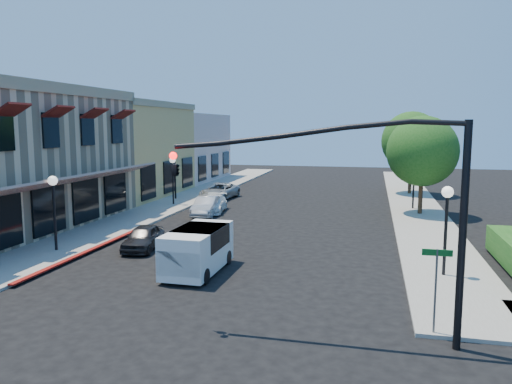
% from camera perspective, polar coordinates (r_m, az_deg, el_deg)
% --- Properties ---
extents(ground, '(120.00, 120.00, 0.00)m').
position_cam_1_polar(ground, '(14.41, -11.87, -16.51)').
color(ground, black).
rests_on(ground, ground).
extents(sidewalk_left, '(3.50, 50.00, 0.12)m').
position_cam_1_polar(sidewalk_left, '(41.87, -7.10, -0.38)').
color(sidewalk_left, gray).
rests_on(sidewalk_left, ground).
extents(sidewalk_right, '(3.50, 50.00, 0.12)m').
position_cam_1_polar(sidewalk_right, '(39.41, 17.52, -1.18)').
color(sidewalk_right, gray).
rests_on(sidewalk_right, ground).
extents(curb_red_strip, '(0.25, 10.00, 0.06)m').
position_cam_1_polar(curb_red_strip, '(24.25, -18.72, -6.75)').
color(curb_red_strip, maroon).
rests_on(curb_red_strip, ground).
extents(yellow_stucco_building, '(10.00, 12.00, 7.60)m').
position_cam_1_polar(yellow_stucco_building, '(43.45, -16.05, 4.62)').
color(yellow_stucco_building, tan).
rests_on(yellow_stucco_building, ground).
extents(pink_stucco_building, '(10.00, 12.00, 7.00)m').
position_cam_1_polar(pink_stucco_building, '(54.24, -9.83, 5.03)').
color(pink_stucco_building, '#C8A197').
rests_on(pink_stucco_building, ground).
extents(street_tree_a, '(4.56, 4.56, 6.48)m').
position_cam_1_polar(street_tree_a, '(34.05, 18.49, 4.44)').
color(street_tree_a, '#382616').
rests_on(street_tree_a, ground).
extents(street_tree_b, '(4.94, 4.94, 7.02)m').
position_cam_1_polar(street_tree_b, '(43.99, 17.35, 5.58)').
color(street_tree_b, '#382616').
rests_on(street_tree_b, ground).
extents(signal_mast_arm, '(8.01, 0.39, 6.00)m').
position_cam_1_polar(signal_mast_arm, '(13.48, 13.74, -0.13)').
color(signal_mast_arm, black).
rests_on(signal_mast_arm, ground).
extents(street_name_sign, '(0.80, 0.06, 2.50)m').
position_cam_1_polar(street_name_sign, '(14.78, 19.89, -9.18)').
color(street_name_sign, '#595B5E').
rests_on(street_name_sign, ground).
extents(lamppost_left_near, '(0.44, 0.44, 3.57)m').
position_cam_1_polar(lamppost_left_near, '(24.62, -22.15, -0.21)').
color(lamppost_left_near, black).
rests_on(lamppost_left_near, ground).
extents(lamppost_left_far, '(0.44, 0.44, 3.57)m').
position_cam_1_polar(lamppost_left_far, '(36.86, -9.50, 2.67)').
color(lamppost_left_far, black).
rests_on(lamppost_left_far, ground).
extents(lamppost_right_near, '(0.44, 0.44, 3.57)m').
position_cam_1_polar(lamppost_right_near, '(20.30, 20.98, -1.72)').
color(lamppost_right_near, black).
rests_on(lamppost_right_near, ground).
extents(lamppost_right_far, '(0.44, 0.44, 3.57)m').
position_cam_1_polar(lamppost_right_far, '(36.11, 17.63, 2.32)').
color(lamppost_right_far, black).
rests_on(lamppost_right_far, ground).
extents(white_van, '(1.85, 4.06, 1.78)m').
position_cam_1_polar(white_van, '(20.10, -6.72, -6.31)').
color(white_van, white).
rests_on(white_van, ground).
extents(parked_car_a, '(1.78, 3.51, 1.15)m').
position_cam_1_polar(parked_car_a, '(24.34, -12.75, -5.09)').
color(parked_car_a, black).
rests_on(parked_car_a, ground).
extents(parked_car_b, '(1.67, 3.85, 1.23)m').
position_cam_1_polar(parked_car_b, '(32.69, -5.70, -1.63)').
color(parked_car_b, silver).
rests_on(parked_car_b, ground).
extents(parked_car_c, '(2.08, 4.05, 1.12)m').
position_cam_1_polar(parked_car_c, '(33.97, -4.96, -1.36)').
color(parked_car_c, white).
rests_on(parked_car_c, ground).
extents(parked_car_d, '(2.48, 4.68, 1.25)m').
position_cam_1_polar(parked_car_d, '(40.04, -4.19, 0.11)').
color(parked_car_d, '#999B9D').
rests_on(parked_car_d, ground).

